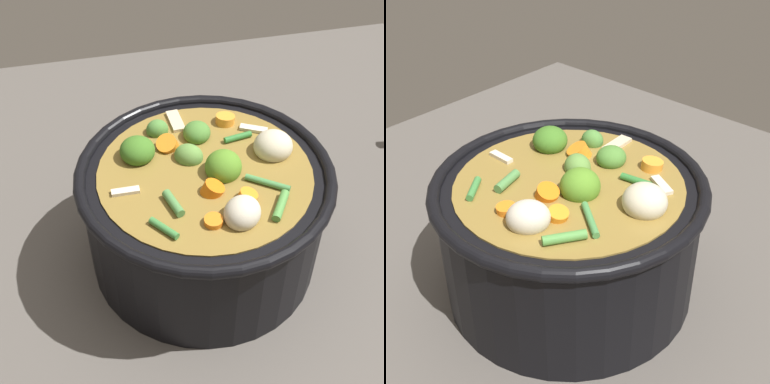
# 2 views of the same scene
# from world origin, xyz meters

# --- Properties ---
(ground_plane) EXTENTS (1.10, 1.10, 0.00)m
(ground_plane) POSITION_xyz_m (0.00, 0.00, 0.00)
(ground_plane) COLOR #514C47
(cooking_pot) EXTENTS (0.31, 0.31, 0.18)m
(cooking_pot) POSITION_xyz_m (-0.00, 0.00, 0.08)
(cooking_pot) COLOR black
(cooking_pot) RESTS_ON ground_plane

